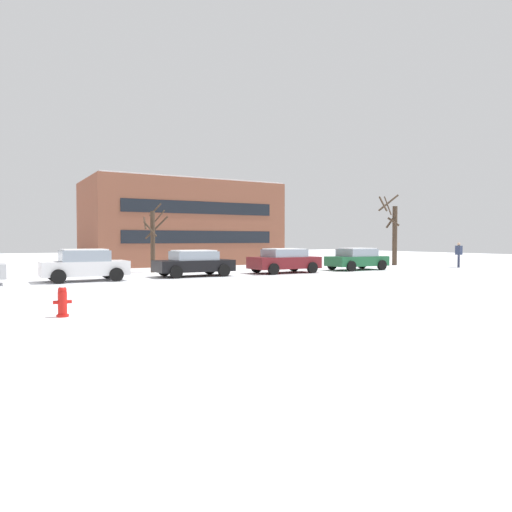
# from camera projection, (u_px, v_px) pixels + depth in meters

# --- Properties ---
(ground_plane) EXTENTS (120.00, 120.00, 0.00)m
(ground_plane) POSITION_uv_depth(u_px,v_px,m) (10.00, 307.00, 13.59)
(ground_plane) COLOR white
(road_surface) EXTENTS (80.00, 8.15, 0.00)m
(road_surface) POSITION_uv_depth(u_px,v_px,m) (6.00, 296.00, 16.25)
(road_surface) COLOR silver
(road_surface) RESTS_ON ground
(fire_hydrant) EXTENTS (0.44, 0.30, 0.80)m
(fire_hydrant) POSITION_uv_depth(u_px,v_px,m) (62.00, 301.00, 11.89)
(fire_hydrant) COLOR red
(fire_hydrant) RESTS_ON ground
(parked_car_white) EXTENTS (3.85, 2.07, 1.50)m
(parked_car_white) POSITION_uv_depth(u_px,v_px,m) (85.00, 265.00, 22.13)
(parked_car_white) COLOR white
(parked_car_white) RESTS_ON ground
(parked_car_black) EXTENTS (4.06, 2.11, 1.39)m
(parked_car_black) POSITION_uv_depth(u_px,v_px,m) (194.00, 263.00, 25.02)
(parked_car_black) COLOR black
(parked_car_black) RESTS_ON ground
(parked_car_maroon) EXTENTS (4.04, 2.15, 1.43)m
(parked_car_maroon) POSITION_uv_depth(u_px,v_px,m) (284.00, 260.00, 27.56)
(parked_car_maroon) COLOR maroon
(parked_car_maroon) RESTS_ON ground
(parked_car_green) EXTENTS (3.89, 2.10, 1.41)m
(parked_car_green) POSITION_uv_depth(u_px,v_px,m) (357.00, 259.00, 30.30)
(parked_car_green) COLOR #1E6038
(parked_car_green) RESTS_ON ground
(pedestrian_crossing) EXTENTS (0.35, 0.41, 1.74)m
(pedestrian_crossing) POSITION_uv_depth(u_px,v_px,m) (459.00, 253.00, 33.03)
(pedestrian_crossing) COLOR #2D334C
(pedestrian_crossing) RESTS_ON ground
(tree_far_left) EXTENTS (2.38, 1.95, 5.46)m
(tree_far_left) POSITION_uv_depth(u_px,v_px,m) (393.00, 230.00, 35.99)
(tree_far_left) COLOR #423326
(tree_far_left) RESTS_ON ground
(tree_far_mid) EXTENTS (1.64, 1.65, 4.12)m
(tree_far_mid) POSITION_uv_depth(u_px,v_px,m) (153.00, 238.00, 28.10)
(tree_far_mid) COLOR #423326
(tree_far_mid) RESTS_ON ground
(building_far_right) EXTENTS (14.52, 8.22, 6.49)m
(building_far_right) POSITION_uv_depth(u_px,v_px,m) (181.00, 223.00, 38.05)
(building_far_right) COLOR brown
(building_far_right) RESTS_ON ground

